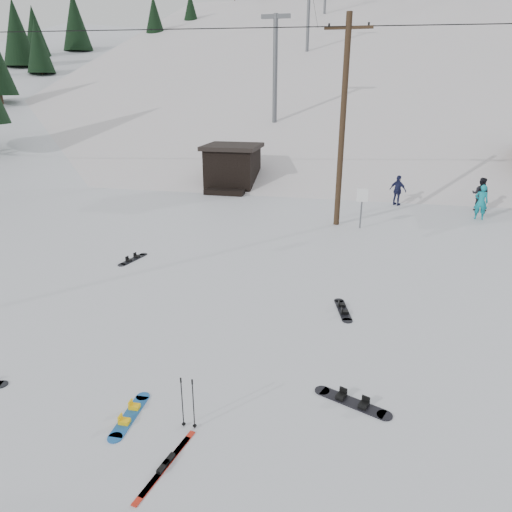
# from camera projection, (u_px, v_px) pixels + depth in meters

# --- Properties ---
(ground) EXTENTS (200.00, 200.00, 0.00)m
(ground) POSITION_uv_depth(u_px,v_px,m) (196.00, 408.00, 9.21)
(ground) COLOR silver
(ground) RESTS_ON ground
(ski_slope) EXTENTS (60.00, 85.24, 65.97)m
(ski_slope) POSITION_uv_depth(u_px,v_px,m) (334.00, 226.00, 63.70)
(ski_slope) COLOR silver
(ski_slope) RESTS_ON ground
(ridge_left) EXTENTS (47.54, 95.03, 58.38)m
(ridge_left) POSITION_uv_depth(u_px,v_px,m) (74.00, 217.00, 64.38)
(ridge_left) COLOR silver
(ridge_left) RESTS_ON ground
(treeline_left) EXTENTS (20.00, 64.00, 10.00)m
(treeline_left) POSITION_uv_depth(u_px,v_px,m) (36.00, 144.00, 52.84)
(treeline_left) COLOR black
(treeline_left) RESTS_ON ground
(treeline_crest) EXTENTS (50.00, 6.00, 10.00)m
(treeline_crest) POSITION_uv_depth(u_px,v_px,m) (348.00, 122.00, 87.92)
(treeline_crest) COLOR black
(treeline_crest) RESTS_ON ski_slope
(utility_pole) EXTENTS (2.00, 0.26, 9.00)m
(utility_pole) POSITION_uv_depth(u_px,v_px,m) (343.00, 122.00, 19.99)
(utility_pole) COLOR #3A2819
(utility_pole) RESTS_ON ground
(trail_sign) EXTENTS (0.50, 0.09, 1.85)m
(trail_sign) POSITION_uv_depth(u_px,v_px,m) (362.00, 201.00, 20.56)
(trail_sign) COLOR #595B60
(trail_sign) RESTS_ON ground
(lift_hut) EXTENTS (3.40, 4.10, 2.75)m
(lift_hut) POSITION_uv_depth(u_px,v_px,m) (232.00, 167.00, 28.94)
(lift_hut) COLOR black
(lift_hut) RESTS_ON ground
(lift_tower_near) EXTENTS (2.20, 0.36, 8.00)m
(lift_tower_near) POSITION_uv_depth(u_px,v_px,m) (275.00, 63.00, 34.77)
(lift_tower_near) COLOR #595B60
(lift_tower_near) RESTS_ON ski_slope
(lift_tower_mid) EXTENTS (2.20, 0.36, 8.00)m
(lift_tower_mid) POSITION_uv_depth(u_px,v_px,m) (309.00, 9.00, 50.83)
(lift_tower_mid) COLOR #595B60
(lift_tower_mid) RESTS_ON ski_slope
(hero_snowboard) EXTENTS (0.31, 1.50, 0.10)m
(hero_snowboard) POSITION_uv_depth(u_px,v_px,m) (130.00, 415.00, 8.96)
(hero_snowboard) COLOR blue
(hero_snowboard) RESTS_ON ground
(hero_skis) EXTENTS (0.43, 1.76, 0.09)m
(hero_skis) POSITION_uv_depth(u_px,v_px,m) (166.00, 465.00, 7.78)
(hero_skis) COLOR #AC1F11
(hero_skis) RESTS_ON ground
(ski_poles) EXTENTS (0.30, 0.08, 1.09)m
(ski_poles) POSITION_uv_depth(u_px,v_px,m) (188.00, 403.00, 8.49)
(ski_poles) COLOR black
(ski_poles) RESTS_ON ground
(board_scatter_b) EXTENTS (0.56, 1.50, 0.11)m
(board_scatter_b) POSITION_uv_depth(u_px,v_px,m) (133.00, 259.00, 17.13)
(board_scatter_b) COLOR black
(board_scatter_b) RESTS_ON ground
(board_scatter_d) EXTENTS (1.58, 0.83, 0.12)m
(board_scatter_d) POSITION_uv_depth(u_px,v_px,m) (352.00, 402.00, 9.33)
(board_scatter_d) COLOR black
(board_scatter_d) RESTS_ON ground
(board_scatter_f) EXTENTS (0.58, 1.52, 0.11)m
(board_scatter_f) POSITION_uv_depth(u_px,v_px,m) (343.00, 310.00, 13.22)
(board_scatter_f) COLOR black
(board_scatter_f) RESTS_ON ground
(skier_teal) EXTENTS (0.68, 0.50, 1.72)m
(skier_teal) POSITION_uv_depth(u_px,v_px,m) (481.00, 202.00, 22.17)
(skier_teal) COLOR #0E8290
(skier_teal) RESTS_ON ground
(skier_dark) EXTENTS (1.04, 0.95, 1.74)m
(skier_dark) POSITION_uv_depth(u_px,v_px,m) (480.00, 194.00, 23.77)
(skier_dark) COLOR black
(skier_dark) RESTS_ON ground
(skier_navy) EXTENTS (1.03, 0.85, 1.64)m
(skier_navy) POSITION_uv_depth(u_px,v_px,m) (398.00, 190.00, 24.87)
(skier_navy) COLOR #1A1E43
(skier_navy) RESTS_ON ground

